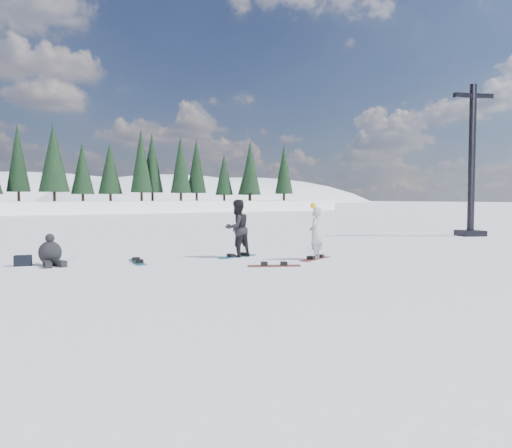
% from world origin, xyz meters
% --- Properties ---
extents(ground, '(420.00, 420.00, 0.00)m').
position_xyz_m(ground, '(0.00, 0.00, 0.00)').
color(ground, white).
rests_on(ground, ground).
extents(lift_tower, '(2.04, 1.50, 7.66)m').
position_xyz_m(lift_tower, '(14.27, 2.44, 3.12)').
color(lift_tower, black).
rests_on(lift_tower, ground).
extents(snowboarder_woman, '(0.72, 0.67, 1.79)m').
position_xyz_m(snowboarder_woman, '(1.40, -0.97, 0.84)').
color(snowboarder_woman, '#A0A1A5').
rests_on(snowboarder_woman, ground).
extents(snowboarder_man, '(1.02, 0.85, 1.89)m').
position_xyz_m(snowboarder_man, '(-0.38, 0.89, 0.94)').
color(snowboarder_man, black).
rests_on(snowboarder_man, ground).
extents(seated_rider, '(0.71, 1.11, 0.91)m').
position_xyz_m(seated_rider, '(-5.94, 2.05, 0.35)').
color(seated_rider, black).
rests_on(seated_rider, ground).
extents(gear_bag, '(0.51, 0.41, 0.30)m').
position_xyz_m(gear_bag, '(-6.64, 2.30, 0.15)').
color(gear_bag, black).
rests_on(gear_bag, ground).
extents(snowboard_woman, '(1.49, 0.82, 0.03)m').
position_xyz_m(snowboard_woman, '(1.41, -0.96, 0.01)').
color(snowboard_woman, maroon).
rests_on(snowboard_woman, ground).
extents(snowboard_man, '(1.52, 0.63, 0.03)m').
position_xyz_m(snowboard_man, '(-0.38, 0.89, 0.01)').
color(snowboard_man, '#176782').
rests_on(snowboard_man, ground).
extents(snowboard_loose_b, '(1.46, 0.94, 0.03)m').
position_xyz_m(snowboard_loose_b, '(-0.62, -1.61, 0.01)').
color(snowboard_loose_b, maroon).
rests_on(snowboard_loose_b, ground).
extents(snowboard_loose_a, '(0.51, 1.53, 0.03)m').
position_xyz_m(snowboard_loose_a, '(-3.63, 1.23, 0.01)').
color(snowboard_loose_a, '#186889').
rests_on(snowboard_loose_a, ground).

